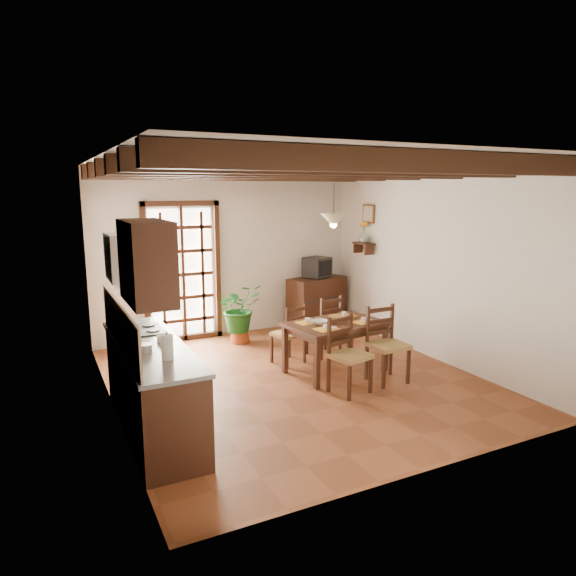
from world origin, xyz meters
TOP-DOWN VIEW (x-y plane):
  - ground_plane at (0.00, 0.00)m, footprint 5.00×5.00m
  - room_shell at (0.00, 0.00)m, footprint 4.52×5.02m
  - ceiling_beams at (0.00, 0.00)m, footprint 4.50×4.34m
  - french_door at (-0.80, 2.45)m, footprint 1.26×0.11m
  - kitchen_counter at (-1.96, -0.60)m, footprint 0.64×2.25m
  - upper_cabinet at (-2.08, -1.30)m, footprint 0.35×0.80m
  - range_hood at (-2.05, -0.05)m, footprint 0.38×0.60m
  - counter_items at (-1.95, -0.51)m, footprint 0.50×1.43m
  - dining_table at (0.64, 0.04)m, footprint 1.38×0.99m
  - chair_near_left at (0.41, -0.66)m, footprint 0.52×0.50m
  - chair_near_right at (1.05, -0.57)m, footprint 0.46×0.43m
  - chair_far_left at (0.23, 0.64)m, footprint 0.49×0.48m
  - chair_far_right at (0.86, 0.73)m, footprint 0.49×0.47m
  - table_setting at (0.64, 0.04)m, footprint 0.93×0.62m
  - table_bowl at (0.40, 0.05)m, footprint 0.28×0.28m
  - sideboard at (1.58, 2.23)m, footprint 1.15×0.72m
  - crt_tv at (1.58, 2.22)m, footprint 0.52×0.51m
  - fuse_box at (1.50, 2.48)m, footprint 0.25×0.03m
  - plant_pot at (-0.03, 1.92)m, footprint 0.34×0.34m
  - potted_plant at (-0.03, 1.92)m, footprint 1.93×1.68m
  - wall_shelf at (2.14, 1.60)m, footprint 0.20×0.42m
  - shelf_vase at (2.14, 1.60)m, footprint 0.15×0.15m
  - shelf_flowers at (2.14, 1.60)m, footprint 0.14×0.14m
  - framed_picture at (2.22, 1.60)m, footprint 0.03×0.32m
  - pendant_lamp at (0.64, 0.14)m, footprint 0.36×0.36m

SIDE VIEW (x-z plane):
  - ground_plane at x=0.00m, z-range 0.00..0.00m
  - plant_pot at x=-0.03m, z-range 0.01..0.21m
  - chair_far_left at x=0.23m, z-range -0.16..0.70m
  - chair_far_right at x=0.86m, z-range -0.17..0.75m
  - chair_near_left at x=0.41m, z-range -0.18..0.77m
  - chair_near_right at x=1.05m, z-range -0.18..0.80m
  - sideboard at x=1.58m, z-range 0.00..0.90m
  - kitchen_counter at x=-1.96m, z-range -0.22..1.16m
  - potted_plant at x=-0.03m, z-range -0.45..1.59m
  - dining_table at x=0.64m, z-range 0.26..0.95m
  - table_setting at x=0.64m, z-range 0.63..0.72m
  - table_bowl at x=0.40m, z-range 0.70..0.75m
  - counter_items at x=-1.95m, z-range 0.83..1.08m
  - crt_tv at x=1.58m, z-range 0.91..1.27m
  - french_door at x=-0.80m, z-range 0.02..2.34m
  - wall_shelf at x=2.14m, z-range 1.41..1.61m
  - shelf_vase at x=2.14m, z-range 1.57..1.73m
  - range_hood at x=-2.05m, z-range 1.46..2.00m
  - fuse_box at x=1.50m, z-range 1.59..1.91m
  - room_shell at x=0.00m, z-range 0.41..3.22m
  - upper_cabinet at x=-2.08m, z-range 1.50..2.20m
  - shelf_flowers at x=2.14m, z-range 1.68..2.04m
  - framed_picture at x=2.22m, z-range 1.89..2.21m
  - pendant_lamp at x=0.64m, z-range 1.66..2.50m
  - ceiling_beams at x=0.00m, z-range 2.59..2.79m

